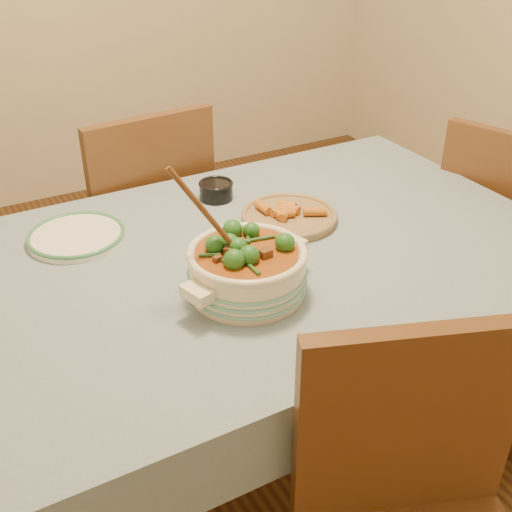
{
  "coord_description": "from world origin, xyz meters",
  "views": [
    {
      "loc": [
        -0.71,
        -1.29,
        1.62
      ],
      "look_at": [
        -0.09,
        -0.16,
        0.85
      ],
      "focal_mm": 45.0,
      "sensor_mm": 36.0,
      "label": 1
    }
  ],
  "objects_px": {
    "stew_casserole": "(247,266)",
    "white_plate": "(76,236)",
    "chair_far": "(144,219)",
    "dining_table": "(256,280)",
    "condiment_bowl": "(216,189)",
    "chair_right": "(505,235)",
    "fried_plate": "(289,215)"
  },
  "relations": [
    {
      "from": "dining_table",
      "to": "chair_far",
      "type": "distance_m",
      "value": 0.73
    },
    {
      "from": "stew_casserole",
      "to": "chair_far",
      "type": "distance_m",
      "value": 0.92
    },
    {
      "from": "stew_casserole",
      "to": "white_plate",
      "type": "relative_size",
      "value": 1.22
    },
    {
      "from": "white_plate",
      "to": "fried_plate",
      "type": "relative_size",
      "value": 0.85
    },
    {
      "from": "dining_table",
      "to": "white_plate",
      "type": "height_order",
      "value": "white_plate"
    },
    {
      "from": "chair_right",
      "to": "fried_plate",
      "type": "bearing_deg",
      "value": 65.34
    },
    {
      "from": "stew_casserole",
      "to": "fried_plate",
      "type": "distance_m",
      "value": 0.39
    },
    {
      "from": "fried_plate",
      "to": "chair_far",
      "type": "bearing_deg",
      "value": 111.46
    },
    {
      "from": "stew_casserole",
      "to": "fried_plate",
      "type": "bearing_deg",
      "value": 43.23
    },
    {
      "from": "stew_casserole",
      "to": "chair_far",
      "type": "xyz_separation_m",
      "value": [
        0.04,
        0.87,
        -0.28
      ]
    },
    {
      "from": "dining_table",
      "to": "condiment_bowl",
      "type": "distance_m",
      "value": 0.36
    },
    {
      "from": "fried_plate",
      "to": "chair_right",
      "type": "xyz_separation_m",
      "value": [
        0.84,
        -0.09,
        -0.25
      ]
    },
    {
      "from": "white_plate",
      "to": "chair_far",
      "type": "height_order",
      "value": "chair_far"
    },
    {
      "from": "dining_table",
      "to": "condiment_bowl",
      "type": "relative_size",
      "value": 12.63
    },
    {
      "from": "chair_right",
      "to": "condiment_bowl",
      "type": "bearing_deg",
      "value": 52.84
    },
    {
      "from": "condiment_bowl",
      "to": "chair_right",
      "type": "height_order",
      "value": "chair_right"
    },
    {
      "from": "stew_casserole",
      "to": "chair_right",
      "type": "height_order",
      "value": "stew_casserole"
    },
    {
      "from": "fried_plate",
      "to": "chair_right",
      "type": "bearing_deg",
      "value": -6.27
    },
    {
      "from": "stew_casserole",
      "to": "chair_far",
      "type": "height_order",
      "value": "stew_casserole"
    },
    {
      "from": "fried_plate",
      "to": "chair_far",
      "type": "distance_m",
      "value": 0.69
    },
    {
      "from": "chair_far",
      "to": "dining_table",
      "type": "bearing_deg",
      "value": 90.6
    },
    {
      "from": "dining_table",
      "to": "stew_casserole",
      "type": "xyz_separation_m",
      "value": [
        -0.11,
        -0.16,
        0.16
      ]
    },
    {
      "from": "dining_table",
      "to": "white_plate",
      "type": "distance_m",
      "value": 0.51
    },
    {
      "from": "condiment_bowl",
      "to": "white_plate",
      "type": "bearing_deg",
      "value": -173.98
    },
    {
      "from": "condiment_bowl",
      "to": "chair_right",
      "type": "bearing_deg",
      "value": -18.77
    },
    {
      "from": "condiment_bowl",
      "to": "stew_casserole",
      "type": "bearing_deg",
      "value": -107.8
    },
    {
      "from": "chair_far",
      "to": "chair_right",
      "type": "bearing_deg",
      "value": 142.07
    },
    {
      "from": "dining_table",
      "to": "chair_right",
      "type": "xyz_separation_m",
      "value": [
        1.01,
        0.01,
        -0.14
      ]
    },
    {
      "from": "chair_right",
      "to": "chair_far",
      "type": "bearing_deg",
      "value": 38.71
    },
    {
      "from": "fried_plate",
      "to": "dining_table",
      "type": "bearing_deg",
      "value": -147.93
    },
    {
      "from": "stew_casserole",
      "to": "white_plate",
      "type": "height_order",
      "value": "stew_casserole"
    },
    {
      "from": "condiment_bowl",
      "to": "chair_far",
      "type": "height_order",
      "value": "chair_far"
    }
  ]
}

